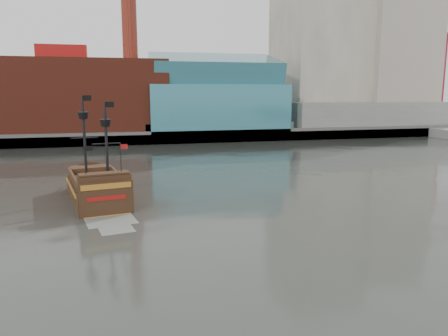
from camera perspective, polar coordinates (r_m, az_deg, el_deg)
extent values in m
plane|color=#242622|center=(30.66, 10.30, -10.55)|extent=(400.00, 400.00, 0.00)
cube|color=slate|center=(119.07, -8.28, 5.29)|extent=(220.00, 60.00, 2.00)
cube|color=#4C4C49|center=(89.87, -6.32, 4.00)|extent=(220.00, 1.00, 2.60)
cube|color=maroon|center=(98.56, -20.13, 8.76)|extent=(42.00, 18.00, 15.00)
cube|color=teal|center=(98.64, -1.17, 7.91)|extent=(30.00, 16.00, 10.00)
cube|color=#BBB19B|center=(119.03, 12.49, 16.74)|extent=(20.00, 22.00, 46.00)
cube|color=#9F9385|center=(124.24, 20.96, 14.18)|extent=(18.00, 18.00, 38.00)
cube|color=#BBB19B|center=(138.92, 13.14, 16.97)|extent=(24.00, 20.00, 52.00)
cube|color=slate|center=(110.09, 19.12, 6.55)|extent=(40.00, 6.00, 6.00)
cylinder|color=maroon|center=(101.62, -12.33, 19.64)|extent=(3.20, 3.20, 22.00)
cube|color=teal|center=(98.66, -1.19, 12.56)|extent=(28.00, 14.94, 8.78)
cube|color=slate|center=(140.88, 25.82, 6.14)|extent=(4.00, 4.00, 3.00)
cylinder|color=maroon|center=(140.89, 26.28, 12.02)|extent=(1.40, 1.40, 32.00)
cube|color=maroon|center=(140.57, 25.80, 18.23)|extent=(5.00, 2.50, 2.50)
cube|color=slate|center=(154.96, 26.32, 6.37)|extent=(4.00, 4.00, 3.00)
cylinder|color=maroon|center=(154.85, 26.65, 10.61)|extent=(1.40, 1.40, 26.00)
cube|color=maroon|center=(153.73, 26.14, 15.16)|extent=(5.00, 2.50, 2.50)
cube|color=black|center=(44.87, -16.21, -3.41)|extent=(6.63, 11.98, 2.46)
cube|color=#4B321B|center=(44.58, -16.30, -1.70)|extent=(5.96, 10.78, 0.28)
cube|color=black|center=(48.94, -17.07, -0.32)|extent=(4.35, 2.93, 0.94)
cube|color=black|center=(39.67, -15.35, -2.03)|extent=(4.68, 2.27, 1.70)
cube|color=black|center=(39.17, -15.05, -4.44)|extent=(4.60, 1.04, 3.78)
cube|color=#AB6B21|center=(38.70, -15.12, -2.32)|extent=(4.20, 0.82, 0.47)
cube|color=maroon|center=(38.93, -15.05, -3.82)|extent=(3.27, 0.65, 0.38)
cylinder|color=black|center=(45.29, -17.74, 3.31)|extent=(0.31, 0.31, 7.37)
cylinder|color=black|center=(42.47, -15.08, 2.64)|extent=(0.31, 0.31, 6.80)
cone|color=black|center=(45.08, -17.91, 6.53)|extent=(1.20, 1.20, 0.66)
cone|color=black|center=(42.25, -15.22, 5.69)|extent=(1.20, 1.20, 0.66)
cube|color=black|center=(45.07, -17.49, 8.72)|extent=(0.84, 0.18, 0.52)
cube|color=black|center=(42.23, -14.75, 8.02)|extent=(0.84, 0.18, 0.52)
cube|color=gray|center=(37.95, -14.58, -6.65)|extent=(4.55, 4.05, 0.02)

